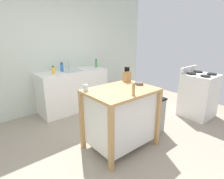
{
  "coord_description": "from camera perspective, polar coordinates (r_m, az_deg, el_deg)",
  "views": [
    {
      "loc": [
        -1.52,
        -1.77,
        1.72
      ],
      "look_at": [
        0.21,
        0.29,
        0.88
      ],
      "focal_mm": 29.84,
      "sensor_mm": 36.0,
      "label": 1
    }
  ],
  "objects": [
    {
      "name": "ground_plane",
      "position": [
        2.9,
        0.67,
        -18.99
      ],
      "size": [
        6.49,
        6.49,
        0.0
      ],
      "primitive_type": "plane",
      "color": "gray",
      "rests_on": "ground"
    },
    {
      "name": "wall_back",
      "position": [
        4.29,
        -19.29,
        10.79
      ],
      "size": [
        5.49,
        0.1,
        2.6
      ],
      "primitive_type": "cube",
      "color": "silver",
      "rests_on": "ground"
    },
    {
      "name": "kitchen_island",
      "position": [
        2.81,
        2.64,
        -7.96
      ],
      "size": [
        0.99,
        0.73,
        0.93
      ],
      "color": "tan",
      "rests_on": "ground"
    },
    {
      "name": "knife_block",
      "position": [
        3.08,
        4.56,
        4.16
      ],
      "size": [
        0.11,
        0.09,
        0.25
      ],
      "color": "#AD7F4C",
      "rests_on": "kitchen_island"
    },
    {
      "name": "bowl_ceramic_wide",
      "position": [
        2.92,
        8.34,
        1.87
      ],
      "size": [
        0.13,
        0.13,
        0.04
      ],
      "color": "#564C47",
      "rests_on": "kitchen_island"
    },
    {
      "name": "drinking_cup",
      "position": [
        2.61,
        -8.07,
        0.55
      ],
      "size": [
        0.07,
        0.07,
        0.09
      ],
      "color": "silver",
      "rests_on": "kitchen_island"
    },
    {
      "name": "pepper_grinder",
      "position": [
        2.41,
        6.6,
        0.08
      ],
      "size": [
        0.04,
        0.04,
        0.17
      ],
      "color": "tan",
      "rests_on": "kitchen_island"
    },
    {
      "name": "trash_bin",
      "position": [
        3.37,
        12.51,
        -7.7
      ],
      "size": [
        0.36,
        0.28,
        0.63
      ],
      "color": "gray",
      "rests_on": "ground"
    },
    {
      "name": "sink_counter",
      "position": [
        4.3,
        -11.81,
        -0.2
      ],
      "size": [
        1.51,
        0.6,
        0.9
      ],
      "color": "white",
      "rests_on": "ground"
    },
    {
      "name": "sink_faucet",
      "position": [
        4.29,
        -13.17,
        7.33
      ],
      "size": [
        0.02,
        0.02,
        0.22
      ],
      "color": "#B7BCC1",
      "rests_on": "sink_counter"
    },
    {
      "name": "bottle_spray_cleaner",
      "position": [
        3.94,
        -17.55,
        5.63
      ],
      "size": [
        0.06,
        0.06,
        0.17
      ],
      "color": "yellow",
      "rests_on": "sink_counter"
    },
    {
      "name": "bottle_hand_soap",
      "position": [
        4.17,
        -15.13,
        6.63
      ],
      "size": [
        0.07,
        0.07,
        0.19
      ],
      "color": "blue",
      "rests_on": "sink_counter"
    },
    {
      "name": "bottle_dish_soap",
      "position": [
        4.52,
        -4.88,
        7.95
      ],
      "size": [
        0.05,
        0.05,
        0.19
      ],
      "color": "green",
      "rests_on": "sink_counter"
    },
    {
      "name": "stove",
      "position": [
        4.26,
        24.94,
        -1.57
      ],
      "size": [
        0.6,
        0.6,
        1.02
      ],
      "color": "white",
      "rests_on": "ground"
    }
  ]
}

